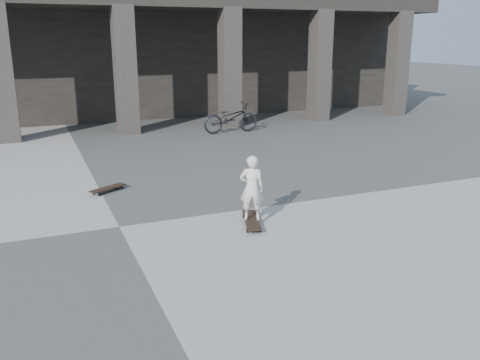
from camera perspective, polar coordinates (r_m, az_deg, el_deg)
name	(u,v)px	position (r m, az deg, el deg)	size (l,w,h in m)	color
ground	(119,227)	(8.67, -13.41, -5.14)	(90.00, 90.00, 0.00)	#464643
colonnade	(53,37)	(21.84, -20.30, 14.81)	(28.00, 8.82, 6.00)	black
longboard	(252,220)	(8.51, 1.31, -4.56)	(0.52, 1.01, 0.10)	black
skateboard_spare	(108,188)	(10.63, -14.61, -0.93)	(0.79, 0.58, 0.10)	black
child	(252,188)	(8.33, 1.33, -0.89)	(0.40, 0.26, 1.09)	beige
bicycle	(231,118)	(16.70, -1.05, 6.99)	(0.65, 1.86, 0.98)	black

